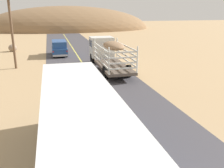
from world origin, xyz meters
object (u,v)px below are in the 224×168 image
(boulder_near_shoulder, at_px, (13,48))
(bus, at_px, (81,134))
(livestock_truck, at_px, (106,50))
(power_pole_mid, at_px, (12,29))
(car_far, at_px, (59,47))

(boulder_near_shoulder, bearing_deg, bus, -78.59)
(bus, xyz_separation_m, boulder_near_shoulder, (-6.10, 30.23, -1.24))
(livestock_truck, relative_size, boulder_near_shoulder, 7.93)
(bus, bearing_deg, power_pole_mid, 103.13)
(bus, height_order, boulder_near_shoulder, bus)
(livestock_truck, distance_m, bus, 17.96)
(car_far, xyz_separation_m, power_pole_mid, (-4.73, -6.44, 2.94))
(livestock_truck, xyz_separation_m, power_pole_mid, (-9.20, 1.53, 2.23))
(bus, bearing_deg, car_far, 89.24)
(power_pole_mid, bearing_deg, boulder_near_shoulder, 98.51)
(bus, height_order, car_far, bus)
(bus, distance_m, power_pole_mid, 19.48)
(car_far, distance_m, power_pole_mid, 8.51)
(livestock_truck, distance_m, boulder_near_shoulder, 16.96)
(bus, distance_m, boulder_near_shoulder, 30.87)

